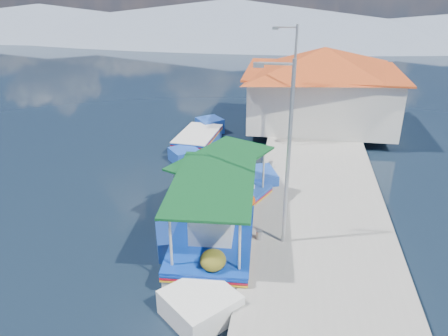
# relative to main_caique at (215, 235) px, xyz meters

# --- Properties ---
(ground) EXTENTS (160.00, 160.00, 0.00)m
(ground) POSITION_rel_main_caique_xyz_m (-2.30, -1.90, -0.56)
(ground) COLOR black
(ground) RESTS_ON ground
(quay) EXTENTS (5.00, 44.00, 0.50)m
(quay) POSITION_rel_main_caique_xyz_m (3.60, 4.10, -0.31)
(quay) COLOR gray
(quay) RESTS_ON ground
(bollards) EXTENTS (0.20, 17.20, 0.30)m
(bollards) POSITION_rel_main_caique_xyz_m (1.50, 3.35, 0.09)
(bollards) COLOR #A5A8AD
(bollards) RESTS_ON quay
(main_caique) EXTENTS (2.90, 8.83, 2.91)m
(main_caique) POSITION_rel_main_caique_xyz_m (0.00, 0.00, 0.00)
(main_caique) COLOR white
(main_caique) RESTS_ON ground
(caique_green_canopy) EXTENTS (4.15, 6.77, 2.78)m
(caique_green_canopy) POSITION_rel_main_caique_xyz_m (-0.16, 2.28, -0.15)
(caique_green_canopy) COLOR #1C46A9
(caique_green_canopy) RESTS_ON ground
(caique_blue_hull) EXTENTS (2.23, 6.24, 1.12)m
(caique_blue_hull) POSITION_rel_main_caique_xyz_m (-2.65, 9.56, -0.26)
(caique_blue_hull) COLOR #1C46A9
(caique_blue_hull) RESTS_ON ground
(harbor_building) EXTENTS (10.49, 10.49, 4.40)m
(harbor_building) POSITION_rel_main_caique_xyz_m (3.90, 13.10, 2.21)
(harbor_building) COLOR silver
(harbor_building) RESTS_ON quay
(lamp_post_near) EXTENTS (1.21, 0.14, 6.00)m
(lamp_post_near) POSITION_rel_main_caique_xyz_m (2.21, 0.10, 3.29)
(lamp_post_near) COLOR #A5A8AD
(lamp_post_near) RESTS_ON quay
(lamp_post_far) EXTENTS (1.21, 0.14, 6.00)m
(lamp_post_far) POSITION_rel_main_caique_xyz_m (2.21, 9.10, 3.29)
(lamp_post_far) COLOR #A5A8AD
(lamp_post_far) RESTS_ON quay
(mountain_ridge) EXTENTS (171.40, 96.00, 5.50)m
(mountain_ridge) POSITION_rel_main_caique_xyz_m (4.24, 54.10, 1.48)
(mountain_ridge) COLOR slate
(mountain_ridge) RESTS_ON ground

